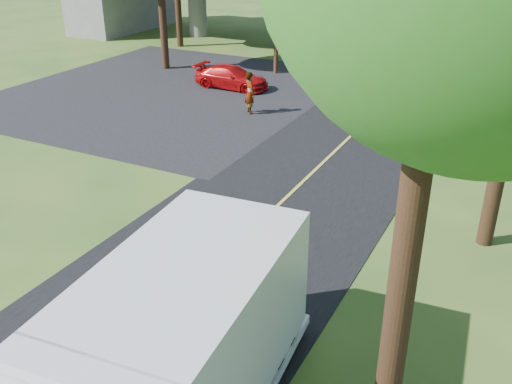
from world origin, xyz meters
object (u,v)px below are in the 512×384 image
Objects in this scene: red_sedan at (232,77)px; pedestrian at (250,93)px; step_van at (164,366)px; traffic_signal at (314,15)px.

red_sedan is 4.56m from pedestrian.
pedestrian is (2.94, -3.47, 0.39)m from red_sedan.
step_van is 3.94× the size of pedestrian.
pedestrian is at bearing -139.16° from red_sedan.
pedestrian is (-7.47, 17.25, -0.74)m from step_van.
red_sedan is at bearing -7.19° from pedestrian.
step_van is 18.81m from pedestrian.
traffic_signal is at bearing -43.15° from pedestrian.
pedestrian is at bearing -85.65° from traffic_signal.
traffic_signal reaches higher than step_van.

